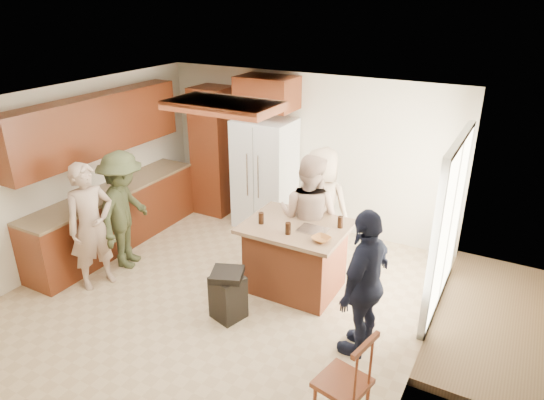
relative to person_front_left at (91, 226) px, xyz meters
The scene contains 12 objects.
person_front_left is the anchor object (origin of this frame).
person_behind_left 2.83m from the person_front_left, 33.57° to the left, with size 0.85×0.52×1.74m, color tan.
person_behind_right 3.07m from the person_front_left, 40.15° to the left, with size 0.84×0.54×1.71m, color tan.
person_side_right 3.54m from the person_front_left, ahead, with size 0.98×0.50×1.68m, color black.
person_counter 0.58m from the person_front_left, 90.28° to the left, with size 1.09×0.51×1.69m, color #394025.
left_cabinetry 1.14m from the person_front_left, 123.77° to the left, with size 0.64×3.00×2.30m.
back_wall_units 2.81m from the person_front_left, 84.18° to the left, with size 1.80×0.60×2.45m.
refrigerator 2.87m from the person_front_left, 68.25° to the left, with size 0.90×0.76×1.80m.
kitchen_island 2.66m from the person_front_left, 26.14° to the left, with size 1.28×1.03×0.93m.
island_items 2.79m from the person_front_left, 22.51° to the left, with size 1.02×0.72×0.15m.
trash_bin 2.02m from the person_front_left, ahead, with size 0.47×0.47×0.63m.
spindle_chair 3.78m from the person_front_left, ahead, with size 0.50×0.50×0.99m.
Camera 1 is at (3.11, -4.33, 3.62)m, focal length 32.00 mm.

